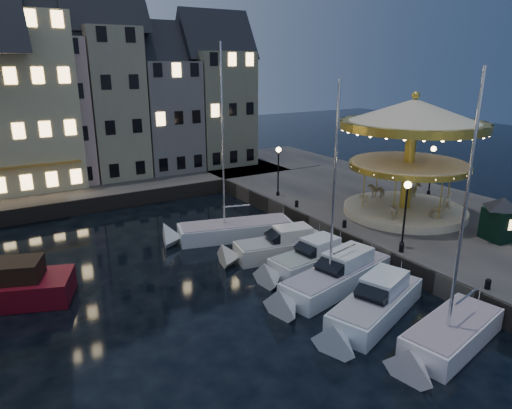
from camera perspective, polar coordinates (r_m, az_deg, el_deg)
ground at (r=24.75m, az=7.94°, el=-12.19°), size 160.00×160.00×0.00m
quay_east at (r=37.67m, az=18.77°, el=-1.40°), size 16.00×56.00×1.30m
quay_north at (r=46.26m, az=-23.11°, el=1.50°), size 44.00×12.00×1.30m
quaywall_e at (r=32.16m, az=9.52°, el=-3.86°), size 0.15×44.00×1.30m
quaywall_n at (r=40.88m, az=-18.99°, el=0.01°), size 48.00×0.15×1.30m
streetlamp_b at (r=28.62m, az=18.22°, el=-0.04°), size 0.44×0.44×4.17m
streetlamp_c at (r=38.36m, az=2.81°, el=5.05°), size 0.44×0.44×4.17m
streetlamp_d at (r=41.47m, az=21.14°, el=4.83°), size 0.44×0.44×4.17m
bollard_a at (r=25.80m, az=27.01°, el=-8.77°), size 0.30×0.30×0.57m
bollard_b at (r=28.67m, az=17.74°, el=-5.10°), size 0.30×0.30×0.57m
bollard_c at (r=31.87m, az=11.01°, el=-2.32°), size 0.30×0.30×0.57m
bollard_d at (r=35.88m, az=5.11°, el=0.16°), size 0.30×0.30×0.57m
townhouse_nc at (r=46.92m, az=-24.69°, el=11.65°), size 6.82×8.00×14.80m
townhouse_nd at (r=47.97m, az=-17.82°, el=13.07°), size 5.50×8.00×15.80m
townhouse_ne at (r=49.70m, az=-11.46°, el=11.91°), size 6.16×8.00×12.80m
townhouse_nf at (r=52.07m, az=-5.10°, el=12.95°), size 6.82×8.00×13.80m
motorboat_a at (r=22.47m, az=22.70°, el=-15.20°), size 6.90×3.38×11.37m
motorboat_b at (r=23.63m, az=14.37°, el=-12.35°), size 7.60×4.46×2.15m
motorboat_c at (r=26.02m, az=9.63°, el=-9.05°), size 8.66×3.86×11.46m
motorboat_d at (r=27.86m, az=6.38°, el=-7.16°), size 6.55×2.68×2.15m
motorboat_e at (r=29.73m, az=2.52°, el=-5.44°), size 7.23×3.20×2.15m
motorboat_f at (r=32.93m, az=-3.57°, el=-3.36°), size 9.18×4.54×12.22m
carousel at (r=34.61m, az=18.89°, el=8.18°), size 10.23×10.23×8.95m
ticket_kiosk at (r=32.60m, az=28.39°, el=-0.74°), size 2.72×2.72×3.19m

